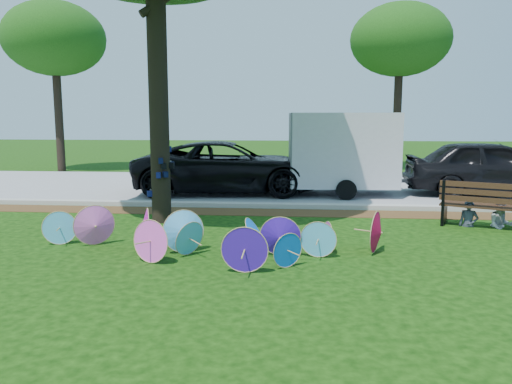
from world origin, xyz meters
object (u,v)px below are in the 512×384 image
Objects in this scene: dark_pickup at (490,168)px; person_left at (470,201)px; cargo_trailer at (342,149)px; black_van at (228,167)px; parasol_pile at (214,235)px; person_right at (503,200)px; park_bench at (487,205)px.

dark_pickup reaches higher than person_left.
cargo_trailer reaches higher than person_left.
parasol_pile is at bearing -179.01° from black_van.
black_van is 8.16m from dark_pickup.
cargo_trailer is 5.12m from person_left.
person_left is (5.22, 2.78, 0.21)m from parasol_pile.
person_right reaches higher than person_left.
person_right is at bearing 165.25° from dark_pickup.
parasol_pile is 6.21m from park_bench.
cargo_trailer reaches higher than parasol_pile.
person_right is (5.92, 2.78, 0.25)m from parasol_pile.
black_van is 7.52m from person_left.
black_van is at bearing 96.29° from parasol_pile.
person_right is (3.13, -4.43, -0.80)m from cargo_trailer.
park_bench is at bearing 161.65° from dark_pickup.
cargo_trailer reaches higher than person_right.
black_van is 3.06× the size of park_bench.
park_bench is 1.58× the size of person_right.
cargo_trailer reaches higher than black_van.
person_right is (-1.43, -4.74, -0.25)m from dark_pickup.
dark_pickup is 4.44× the size of person_left.
dark_pickup is 1.59× the size of cargo_trailer.
person_right is at bearing 31.36° from park_bench.
black_van is at bearing 176.01° from cargo_trailer.
cargo_trailer is (3.59, -0.06, 0.59)m from black_van.
parasol_pile is at bearing -135.43° from person_left.
parasol_pile is at bearing 137.64° from dark_pickup.
person_left is at bearing -164.90° from park_bench.
black_van is (-0.80, 7.27, 0.46)m from parasol_pile.
cargo_trailer is at bearing -96.32° from black_van.
park_bench is at bearing -61.12° from cargo_trailer.
dark_pickup is 5.12m from park_bench.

